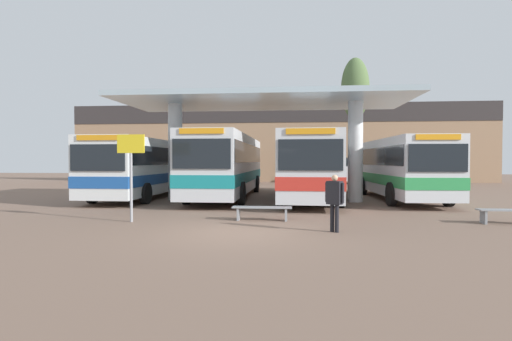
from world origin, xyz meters
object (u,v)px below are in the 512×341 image
at_px(waiting_bench_mid_platform, 262,210).
at_px(pedestrian_waiting, 335,197).
at_px(transit_bus_center_bay, 228,163).
at_px(parked_car_street, 338,171).
at_px(transit_bus_left_bay, 144,166).
at_px(info_sign_platform, 131,159).
at_px(transit_bus_right_bay, 310,164).
at_px(waiting_bench_near_pillar, 506,213).
at_px(transit_bus_far_right_bay, 399,166).
at_px(poplar_tree_behind_left, 355,91).

bearing_deg(waiting_bench_mid_platform, pedestrian_waiting, -41.77).
xyz_separation_m(transit_bus_center_bay, parked_car_street, (7.47, 13.63, -0.77)).
xyz_separation_m(transit_bus_left_bay, info_sign_platform, (2.77, -8.35, 0.31)).
bearing_deg(transit_bus_right_bay, pedestrian_waiting, 93.87).
height_order(waiting_bench_mid_platform, pedestrian_waiting, pedestrian_waiting).
xyz_separation_m(transit_bus_center_bay, info_sign_platform, (-1.65, -9.07, 0.19)).
height_order(transit_bus_left_bay, waiting_bench_near_pillar, transit_bus_left_bay).
distance_m(waiting_bench_near_pillar, waiting_bench_mid_platform, 7.69).
xyz_separation_m(transit_bus_right_bay, transit_bus_far_right_bay, (4.51, -0.01, -0.08)).
relative_size(transit_bus_right_bay, pedestrian_waiting, 7.85).
distance_m(transit_bus_right_bay, pedestrian_waiting, 9.89).
bearing_deg(waiting_bench_mid_platform, poplar_tree_behind_left, 72.38).
height_order(pedestrian_waiting, poplar_tree_behind_left, poplar_tree_behind_left).
bearing_deg(waiting_bench_near_pillar, poplar_tree_behind_left, 96.35).
relative_size(waiting_bench_near_pillar, parked_car_street, 0.39).
xyz_separation_m(transit_bus_right_bay, pedestrian_waiting, (0.28, -9.85, -0.82)).
bearing_deg(info_sign_platform, parked_car_street, 68.11).
bearing_deg(poplar_tree_behind_left, transit_bus_far_right_bay, -85.94).
bearing_deg(pedestrian_waiting, waiting_bench_mid_platform, 173.75).
bearing_deg(waiting_bench_mid_platform, transit_bus_far_right_bay, 50.93).
height_order(transit_bus_center_bay, transit_bus_far_right_bay, transit_bus_center_bay).
height_order(transit_bus_center_bay, waiting_bench_near_pillar, transit_bus_center_bay).
bearing_deg(transit_bus_left_bay, poplar_tree_behind_left, -140.40).
relative_size(waiting_bench_mid_platform, parked_car_street, 0.45).
bearing_deg(transit_bus_left_bay, info_sign_platform, 108.91).
height_order(transit_bus_right_bay, transit_bus_far_right_bay, transit_bus_right_bay).
distance_m(transit_bus_center_bay, waiting_bench_near_pillar, 13.32).
height_order(transit_bus_right_bay, waiting_bench_near_pillar, transit_bus_right_bay).
distance_m(info_sign_platform, pedestrian_waiting, 6.59).
xyz_separation_m(transit_bus_left_bay, waiting_bench_near_pillar, (14.67, -7.67, -1.38)).
relative_size(transit_bus_far_right_bay, poplar_tree_behind_left, 1.05).
bearing_deg(waiting_bench_mid_platform, transit_bus_center_bay, 106.95).
bearing_deg(waiting_bench_near_pillar, parked_car_street, 97.20).
relative_size(transit_bus_center_bay, transit_bus_far_right_bay, 1.21).
bearing_deg(transit_bus_left_bay, transit_bus_center_bay, -170.26).
distance_m(transit_bus_left_bay, transit_bus_right_bay, 8.88).
distance_m(transit_bus_right_bay, info_sign_platform, 10.55).
bearing_deg(transit_bus_left_bay, pedestrian_waiting, 134.16).
height_order(pedestrian_waiting, parked_car_street, parked_car_street).
distance_m(transit_bus_left_bay, waiting_bench_near_pillar, 16.61).
xyz_separation_m(transit_bus_right_bay, parked_car_street, (3.02, 14.10, -0.72)).
height_order(transit_bus_left_bay, pedestrian_waiting, transit_bus_left_bay).
height_order(transit_bus_right_bay, info_sign_platform, transit_bus_right_bay).
height_order(waiting_bench_near_pillar, pedestrian_waiting, pedestrian_waiting).
bearing_deg(poplar_tree_behind_left, waiting_bench_mid_platform, -107.62).
bearing_deg(info_sign_platform, transit_bus_right_bay, 54.62).
bearing_deg(transit_bus_far_right_bay, pedestrian_waiting, 64.83).
xyz_separation_m(transit_bus_right_bay, waiting_bench_mid_platform, (-1.90, -7.91, -1.44)).
xyz_separation_m(transit_bus_left_bay, transit_bus_right_bay, (8.87, 0.24, 0.07)).
bearing_deg(transit_bus_far_right_bay, transit_bus_left_bay, -0.90).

